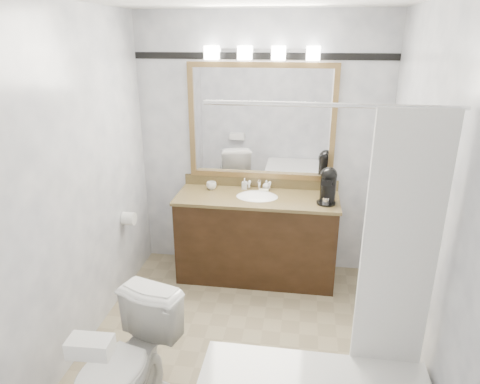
# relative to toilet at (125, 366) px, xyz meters

# --- Properties ---
(room) EXTENTS (2.42, 2.62, 2.52)m
(room) POSITION_rel_toilet_xyz_m (0.60, 0.78, 0.87)
(room) COLOR gray
(room) RESTS_ON ground
(vanity) EXTENTS (1.53, 0.58, 0.97)m
(vanity) POSITION_rel_toilet_xyz_m (0.60, 1.80, 0.06)
(vanity) COLOR black
(vanity) RESTS_ON ground
(mirror) EXTENTS (1.40, 0.04, 1.10)m
(mirror) POSITION_rel_toilet_xyz_m (0.60, 2.06, 1.12)
(mirror) COLOR olive
(mirror) RESTS_ON room
(vanity_light_bar) EXTENTS (1.02, 0.14, 0.12)m
(vanity_light_bar) POSITION_rel_toilet_xyz_m (0.60, 2.01, 1.75)
(vanity_light_bar) COLOR silver
(vanity_light_bar) RESTS_ON room
(accent_stripe) EXTENTS (2.40, 0.01, 0.06)m
(accent_stripe) POSITION_rel_toilet_xyz_m (0.60, 2.08, 1.72)
(accent_stripe) COLOR black
(accent_stripe) RESTS_ON room
(tp_roll) EXTENTS (0.11, 0.12, 0.12)m
(tp_roll) POSITION_rel_toilet_xyz_m (-0.54, 1.45, 0.32)
(tp_roll) COLOR white
(tp_roll) RESTS_ON room
(toilet) EXTENTS (0.62, 0.84, 0.77)m
(toilet) POSITION_rel_toilet_xyz_m (0.00, 0.00, 0.00)
(toilet) COLOR white
(toilet) RESTS_ON ground
(tissue_box) EXTENTS (0.23, 0.13, 0.09)m
(tissue_box) POSITION_rel_toilet_xyz_m (0.00, -0.34, 0.43)
(tissue_box) COLOR white
(tissue_box) RESTS_ON toilet
(coffee_maker) EXTENTS (0.17, 0.21, 0.33)m
(coffee_maker) POSITION_rel_toilet_xyz_m (1.25, 1.75, 0.64)
(coffee_maker) COLOR black
(coffee_maker) RESTS_ON vanity
(cup_left) EXTENTS (0.11, 0.11, 0.08)m
(cup_left) POSITION_rel_toilet_xyz_m (0.14, 1.93, 0.50)
(cup_left) COLOR white
(cup_left) RESTS_ON vanity
(soap_bottle_a) EXTENTS (0.05, 0.05, 0.11)m
(soap_bottle_a) POSITION_rel_toilet_xyz_m (0.46, 1.99, 0.52)
(soap_bottle_a) COLOR white
(soap_bottle_a) RESTS_ON vanity
(soap_bottle_b) EXTENTS (0.08, 0.08, 0.09)m
(soap_bottle_b) POSITION_rel_toilet_xyz_m (0.67, 2.00, 0.51)
(soap_bottle_b) COLOR white
(soap_bottle_b) RESTS_ON vanity
(soap_bar) EXTENTS (0.09, 0.06, 0.03)m
(soap_bar) POSITION_rel_toilet_xyz_m (0.65, 1.92, 0.48)
(soap_bar) COLOR beige
(soap_bar) RESTS_ON vanity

